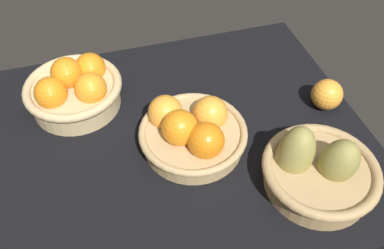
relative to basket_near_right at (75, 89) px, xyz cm
name	(u,v)px	position (x,y,z in cm)	size (l,w,h in cm)	color
market_tray	(183,140)	(-21.96, 17.17, -6.58)	(84.00, 72.00, 3.00)	black
basket_near_right	(75,89)	(0.00, 0.00, 0.00)	(23.12, 23.12, 12.30)	tan
basket_center	(192,131)	(-23.28, 19.69, -0.96)	(23.81, 23.81, 10.83)	tan
basket_far_left_pears	(318,170)	(-44.44, 36.94, -0.54)	(23.38, 23.38, 14.28)	tan
loose_orange_front_gap	(328,95)	(-57.63, 17.51, -1.34)	(7.47, 7.47, 7.47)	#F49E33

